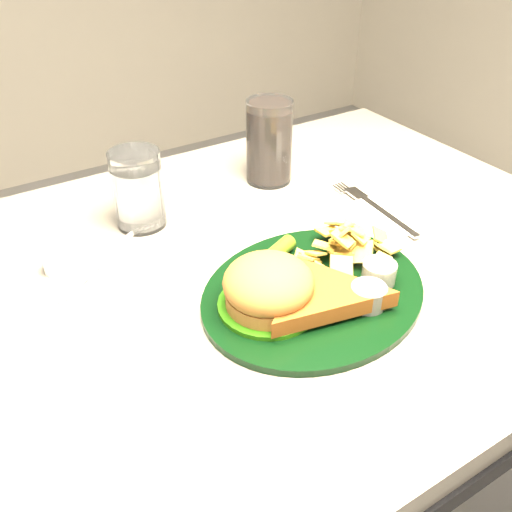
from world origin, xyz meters
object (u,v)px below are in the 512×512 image
(fork_napkin, at_px, (385,214))
(dinner_plate, at_px, (315,273))
(table, at_px, (236,437))
(water_glass, at_px, (138,189))
(cola_glass, at_px, (269,142))

(fork_napkin, bearing_deg, dinner_plate, -150.63)
(fork_napkin, bearing_deg, table, -176.59)
(water_glass, xyz_separation_m, fork_napkin, (0.35, -0.19, -0.06))
(water_glass, bearing_deg, dinner_plate, -67.41)
(water_glass, bearing_deg, fork_napkin, -29.32)
(dinner_plate, xyz_separation_m, fork_napkin, (0.22, 0.10, -0.03))
(table, relative_size, water_glass, 9.53)
(dinner_plate, bearing_deg, table, 107.76)
(dinner_plate, bearing_deg, fork_napkin, 11.08)
(cola_glass, distance_m, fork_napkin, 0.24)
(table, xyz_separation_m, dinner_plate, (0.07, -0.11, 0.41))
(dinner_plate, height_order, cola_glass, cola_glass)
(dinner_plate, bearing_deg, cola_glass, 53.44)
(dinner_plate, relative_size, fork_napkin, 1.82)
(dinner_plate, height_order, water_glass, water_glass)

